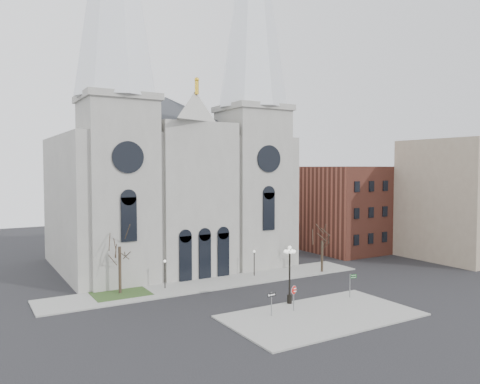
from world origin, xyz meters
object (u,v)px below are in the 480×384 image
one_way_sign (271,300)px  street_name_sign (351,284)px  globe_lamp (290,267)px  stop_sign (294,293)px

one_way_sign → street_name_sign: street_name_sign is taller
globe_lamp → one_way_sign: size_ratio=2.63×
stop_sign → one_way_sign: size_ratio=1.10×
stop_sign → globe_lamp: size_ratio=0.42×
stop_sign → one_way_sign: (-2.70, -0.18, -0.25)m
street_name_sign → one_way_sign: bearing=-162.0°
stop_sign → globe_lamp: globe_lamp is taller
globe_lamp → street_name_sign: (6.86, -1.52, -2.21)m
globe_lamp → one_way_sign: (-3.80, -2.32, -2.18)m
globe_lamp → one_way_sign: 4.96m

